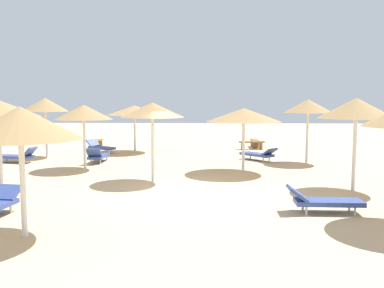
% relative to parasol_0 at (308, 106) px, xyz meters
% --- Properties ---
extents(ground_plane, '(80.00, 80.00, 0.00)m').
position_rel_parasol_0_xyz_m(ground_plane, '(-5.18, -6.29, -2.61)').
color(ground_plane, '#D1B284').
extents(parasol_0, '(2.24, 2.24, 2.93)m').
position_rel_parasol_0_xyz_m(parasol_0, '(0.00, 0.00, 0.00)').
color(parasol_0, silver).
rests_on(parasol_0, ground).
extents(parasol_1, '(2.52, 2.52, 2.75)m').
position_rel_parasol_0_xyz_m(parasol_1, '(-8.40, -10.84, -0.21)').
color(parasol_1, silver).
rests_on(parasol_1, ground).
extents(parasol_2, '(2.33, 2.33, 3.01)m').
position_rel_parasol_0_xyz_m(parasol_2, '(-12.80, 1.51, 0.05)').
color(parasol_2, silver).
rests_on(parasol_2, ground).
extents(parasol_3, '(2.39, 2.39, 2.70)m').
position_rel_parasol_0_xyz_m(parasol_3, '(-9.73, -2.16, -0.22)').
color(parasol_3, silver).
rests_on(parasol_3, ground).
extents(parasol_5, '(3.06, 3.06, 2.61)m').
position_rel_parasol_0_xyz_m(parasol_5, '(-8.66, 3.74, -0.27)').
color(parasol_5, silver).
rests_on(parasol_5, ground).
extents(parasol_6, '(2.98, 2.98, 2.57)m').
position_rel_parasol_0_xyz_m(parasol_6, '(-3.15, -2.69, -0.31)').
color(parasol_6, silver).
rests_on(parasol_6, ground).
extents(parasol_7, '(2.36, 2.36, 2.96)m').
position_rel_parasol_0_xyz_m(parasol_7, '(0.09, -5.94, 0.01)').
color(parasol_7, silver).
rests_on(parasol_7, ground).
extents(parasol_8, '(2.25, 2.25, 2.80)m').
position_rel_parasol_0_xyz_m(parasol_8, '(-6.51, -4.72, -0.08)').
color(parasol_8, silver).
rests_on(parasol_8, ground).
extents(lounger_0, '(1.75, 1.84, 0.67)m').
position_rel_parasol_0_xyz_m(lounger_0, '(-2.12, 0.66, -2.29)').
color(lounger_0, '#33478C').
rests_on(lounger_0, ground).
extents(lounger_2, '(1.95, 0.96, 0.77)m').
position_rel_parasol_0_xyz_m(lounger_2, '(-13.39, -0.52, -2.28)').
color(lounger_2, '#33478C').
rests_on(lounger_2, ground).
extents(lounger_3, '(0.65, 1.88, 0.76)m').
position_rel_parasol_0_xyz_m(lounger_3, '(-9.68, -0.24, -2.28)').
color(lounger_3, '#33478C').
rests_on(lounger_3, ground).
extents(lounger_4, '(1.91, 0.67, 0.69)m').
position_rel_parasol_0_xyz_m(lounger_4, '(-1.61, -8.66, -2.29)').
color(lounger_4, '#33478C').
rests_on(lounger_4, ground).
extents(lounger_5, '(1.88, 1.67, 0.71)m').
position_rel_parasol_0_xyz_m(lounger_5, '(-10.55, 3.40, -2.29)').
color(lounger_5, '#33478C').
rests_on(lounger_5, ground).
extents(bench_0, '(0.42, 1.51, 0.49)m').
position_rel_parasol_0_xyz_m(bench_0, '(-1.69, 6.29, -2.26)').
color(bench_0, brown).
rests_on(bench_0, ground).
extents(bench_1, '(1.53, 0.56, 0.49)m').
position_rel_parasol_0_xyz_m(bench_1, '(-1.99, 5.22, -2.26)').
color(bench_1, brown).
rests_on(bench_1, ground).
extents(bench_2, '(0.45, 1.51, 0.49)m').
position_rel_parasol_0_xyz_m(bench_2, '(-11.37, 5.71, -2.26)').
color(bench_2, brown).
rests_on(bench_2, ground).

